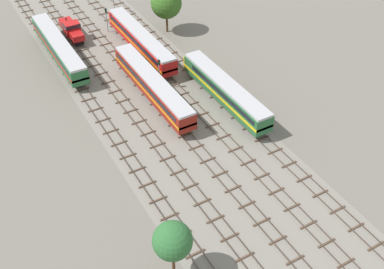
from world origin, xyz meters
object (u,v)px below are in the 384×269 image
object	(u,v)px
passenger_coach_centre_left_near	(153,85)
signal_post_mid	(159,70)
passenger_coach_far_left_midfar	(59,47)
diesel_railcar_centre_right_nearest	(225,90)
signal_post_near	(106,17)
passenger_coach_centre_mid	(141,40)
shunter_loco_left_far	(72,29)

from	to	relation	value
passenger_coach_centre_left_near	signal_post_mid	world-z (taller)	signal_post_mid
passenger_coach_far_left_midfar	diesel_railcar_centre_right_nearest	bearing A→B (deg)	-54.63
diesel_railcar_centre_right_nearest	passenger_coach_far_left_midfar	bearing A→B (deg)	125.37
passenger_coach_far_left_midfar	signal_post_near	size ratio (longest dim) A/B	4.43
passenger_coach_centre_left_near	passenger_coach_centre_mid	distance (m)	14.44
passenger_coach_far_left_midfar	signal_post_mid	distance (m)	19.66
passenger_coach_far_left_midfar	signal_post_near	bearing A→B (deg)	27.26
passenger_coach_centre_left_near	shunter_loco_left_far	size ratio (longest dim) A/B	2.60
signal_post_near	signal_post_mid	size ratio (longest dim) A/B	0.93
signal_post_mid	shunter_loco_left_far	bearing A→B (deg)	106.27
passenger_coach_centre_left_near	passenger_coach_centre_mid	bearing A→B (deg)	72.12
diesel_railcar_centre_right_nearest	signal_post_mid	size ratio (longest dim) A/B	3.84
shunter_loco_left_far	signal_post_mid	xyz separation A→B (m)	(6.65, -22.79, 1.38)
passenger_coach_centre_mid	shunter_loco_left_far	xyz separation A→B (m)	(-8.87, 11.16, -0.60)
diesel_railcar_centre_right_nearest	passenger_coach_far_left_midfar	world-z (taller)	same
diesel_railcar_centre_right_nearest	passenger_coach_centre_left_near	size ratio (longest dim) A/B	0.93
passenger_coach_far_left_midfar	shunter_loco_left_far	distance (m)	7.95
diesel_railcar_centre_right_nearest	signal_post_mid	bearing A→B (deg)	127.18
diesel_railcar_centre_right_nearest	passenger_coach_centre_mid	xyz separation A→B (m)	(-4.43, 20.40, 0.02)
passenger_coach_centre_mid	passenger_coach_far_left_midfar	distance (m)	14.07
shunter_loco_left_far	signal_post_near	distance (m)	6.81
diesel_railcar_centre_right_nearest	passenger_coach_centre_left_near	bearing A→B (deg)	143.12
passenger_coach_centre_left_near	diesel_railcar_centre_right_nearest	bearing A→B (deg)	-36.88
passenger_coach_centre_left_near	shunter_loco_left_far	distance (m)	25.30
passenger_coach_centre_mid	signal_post_near	distance (m)	10.55
passenger_coach_centre_mid	signal_post_near	size ratio (longest dim) A/B	4.43
signal_post_near	signal_post_mid	distance (m)	21.93
passenger_coach_centre_left_near	signal_post_near	world-z (taller)	signal_post_near
shunter_loco_left_far	signal_post_mid	bearing A→B (deg)	-73.73
diesel_railcar_centre_right_nearest	passenger_coach_centre_left_near	distance (m)	11.09
passenger_coach_far_left_midfar	signal_post_near	world-z (taller)	signal_post_near
passenger_coach_centre_left_near	passenger_coach_centre_mid	size ratio (longest dim) A/B	1.00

